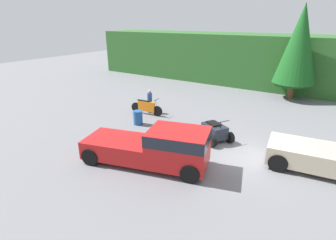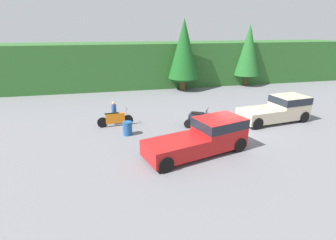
% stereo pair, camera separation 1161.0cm
% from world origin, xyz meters
% --- Properties ---
extents(ground_plane, '(80.00, 80.00, 0.00)m').
position_xyz_m(ground_plane, '(0.00, 0.00, 0.00)').
color(ground_plane, slate).
extents(hillside_backdrop, '(44.00, 6.00, 4.87)m').
position_xyz_m(hillside_backdrop, '(0.00, 16.00, 2.43)').
color(hillside_backdrop, '#2D6028').
rests_on(hillside_backdrop, ground_plane).
extents(tree_left, '(2.64, 2.64, 6.00)m').
position_xyz_m(tree_left, '(-0.10, 12.25, 3.53)').
color(tree_left, brown).
rests_on(tree_left, ground_plane).
extents(tree_mid_left, '(3.27, 3.27, 7.43)m').
position_xyz_m(tree_mid_left, '(0.05, 12.12, 4.37)').
color(tree_mid_left, brown).
rests_on(tree_mid_left, ground_plane).
extents(pickup_truck_red, '(5.98, 3.42, 1.81)m').
position_xyz_m(pickup_truck_red, '(-3.03, -2.79, 0.95)').
color(pickup_truck_red, red).
rests_on(pickup_truck_red, ground_plane).
extents(dirt_bike, '(2.46, 0.60, 1.19)m').
position_xyz_m(dirt_bike, '(-7.64, 2.38, 0.50)').
color(dirt_bike, black).
rests_on(dirt_bike, ground_plane).
extents(quad_atv, '(2.28, 2.12, 1.25)m').
position_xyz_m(quad_atv, '(-1.98, 1.07, 0.49)').
color(quad_atv, black).
rests_on(quad_atv, ground_plane).
extents(rider_person, '(0.39, 0.39, 1.64)m').
position_xyz_m(rider_person, '(-7.69, 2.83, 0.89)').
color(rider_person, navy).
rests_on(rider_person, ground_plane).
extents(steel_barrel, '(0.58, 0.58, 0.88)m').
position_xyz_m(steel_barrel, '(-6.95, 0.60, 0.44)').
color(steel_barrel, '#1E5193').
rests_on(steel_barrel, ground_plane).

